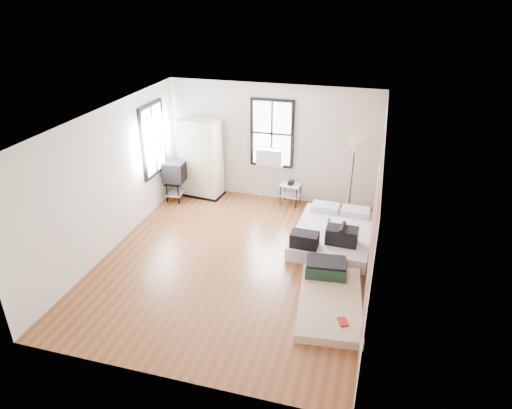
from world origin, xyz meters
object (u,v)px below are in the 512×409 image
(side_table, at_px, (291,189))
(floor_lamp, at_px, (355,150))
(mattress_bare, at_px, (329,293))
(wardrobe, at_px, (201,159))
(mattress_main, at_px, (333,234))
(tv_stand, at_px, (176,172))

(side_table, height_order, floor_lamp, floor_lamp)
(mattress_bare, relative_size, floor_lamp, 1.13)
(wardrobe, xyz_separation_m, side_table, (2.21, 0.07, -0.56))
(mattress_main, distance_m, wardrobe, 3.79)
(wardrobe, xyz_separation_m, floor_lamp, (3.61, 0.00, 0.57))
(tv_stand, bearing_deg, floor_lamp, 1.03)
(mattress_bare, bearing_deg, side_table, 105.92)
(mattress_main, relative_size, floor_lamp, 1.20)
(mattress_bare, relative_size, side_table, 3.35)
(mattress_main, xyz_separation_m, mattress_bare, (0.17, -1.93, -0.06))
(side_table, bearing_deg, floor_lamp, -2.86)
(wardrobe, height_order, floor_lamp, wardrobe)
(tv_stand, bearing_deg, wardrobe, 30.46)
(floor_lamp, height_order, tv_stand, floor_lamp)
(side_table, bearing_deg, tv_stand, -170.95)
(wardrobe, bearing_deg, side_table, 8.60)
(mattress_bare, xyz_separation_m, floor_lamp, (0.03, 3.36, 1.41))
(mattress_bare, xyz_separation_m, tv_stand, (-4.12, 2.99, 0.58))
(mattress_bare, relative_size, tv_stand, 2.07)
(wardrobe, relative_size, tv_stand, 1.98)
(tv_stand, bearing_deg, side_table, 5.01)
(mattress_main, bearing_deg, tv_stand, 167.55)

